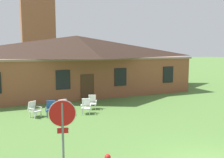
{
  "coord_description": "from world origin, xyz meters",
  "views": [
    {
      "loc": [
        -6.1,
        -5.58,
        4.05
      ],
      "look_at": [
        -0.34,
        7.94,
        2.25
      ],
      "focal_mm": 38.39,
      "sensor_mm": 36.0,
      "label": 1
    }
  ],
  "objects": [
    {
      "name": "lawn_chair_left_end",
      "position": [
        -3.17,
        9.05,
        0.5
      ],
      "size": [
        0.72,
        0.76,
        0.96
      ],
      "color": "white",
      "rests_on": "ground"
    },
    {
      "name": "lawn_chair_middle",
      "position": [
        -1.79,
        8.79,
        0.5
      ],
      "size": [
        0.76,
        0.81,
        0.96
      ],
      "color": "white",
      "rests_on": "ground"
    },
    {
      "name": "lawn_chair_right_end",
      "position": [
        -1.04,
        9.79,
        0.5
      ],
      "size": [
        0.77,
        0.82,
        0.96
      ],
      "color": "silver",
      "rests_on": "ground"
    },
    {
      "name": "lawn_chair_near_door",
      "position": [
        -3.94,
        9.01,
        0.5
      ],
      "size": [
        0.71,
        0.75,
        0.96
      ],
      "color": "#2D5693",
      "rests_on": "ground"
    },
    {
      "name": "lawn_chair_by_porch",
      "position": [
        -4.91,
        9.27,
        0.5
      ],
      "size": [
        0.84,
        0.87,
        0.96
      ],
      "color": "silver",
      "rests_on": "ground"
    },
    {
      "name": "stop_sign",
      "position": [
        -4.76,
        1.28,
        1.84
      ],
      "size": [
        0.79,
        0.23,
        2.59
      ],
      "color": "slate",
      "rests_on": "ground"
    },
    {
      "name": "brick_building",
      "position": [
        -0.0,
        17.65,
        2.76
      ],
      "size": [
        20.21,
        10.4,
        5.42
      ],
      "color": "brown",
      "rests_on": "ground"
    },
    {
      "name": "dome_tower",
      "position": [
        -1.93,
        33.8,
        9.61
      ],
      "size": [
        5.18,
        5.18,
        20.88
      ],
      "color": "#93563D",
      "rests_on": "ground"
    }
  ]
}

